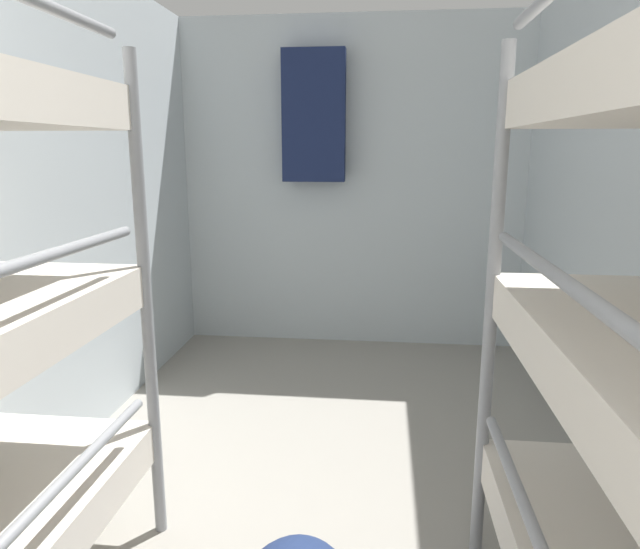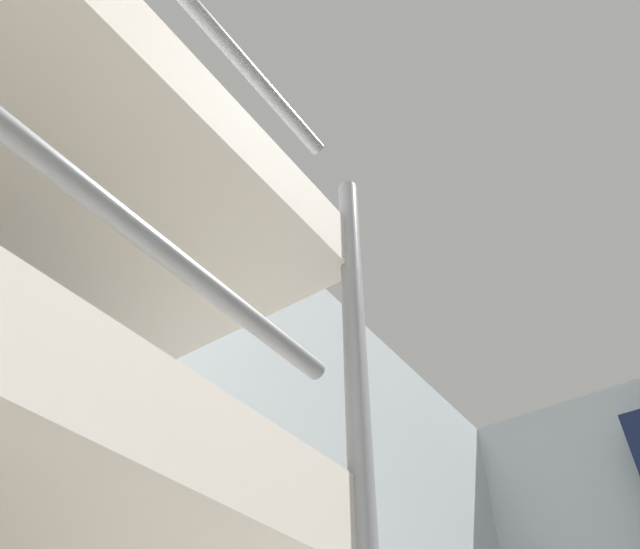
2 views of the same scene
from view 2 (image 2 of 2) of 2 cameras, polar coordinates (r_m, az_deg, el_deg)
The scene contains 1 object.
wall_left at distance 1.52m, azimuth -20.81°, elevation -17.87°, with size 0.06×4.88×2.38m.
Camera 2 is at (-0.10, 1.62, 0.62)m, focal length 35.00 mm.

